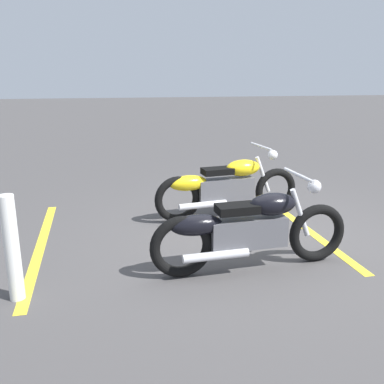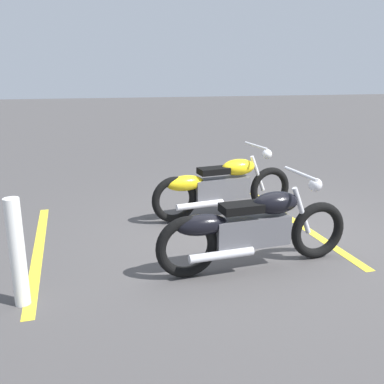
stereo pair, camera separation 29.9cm
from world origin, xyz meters
TOP-DOWN VIEW (x-y plane):
  - ground_plane at (0.00, 0.00)m, footprint 60.00×60.00m
  - motorcycle_bright_foreground at (0.30, -0.86)m, footprint 2.22×0.69m
  - motorcycle_dark_foreground at (0.49, 0.88)m, footprint 2.23×0.62m
  - bollard_post at (2.82, 1.12)m, footprint 0.14×0.14m
  - parking_stripe_near at (-0.67, -0.32)m, footprint 0.26×3.20m
  - parking_stripe_mid at (2.81, -0.17)m, footprint 0.26×3.20m

SIDE VIEW (x-z plane):
  - ground_plane at x=0.00m, z-range 0.00..0.00m
  - parking_stripe_near at x=-0.67m, z-range 0.00..0.01m
  - parking_stripe_mid at x=2.81m, z-range 0.00..0.01m
  - motorcycle_bright_foreground at x=0.30m, z-range -0.06..0.98m
  - motorcycle_dark_foreground at x=0.49m, z-range -0.06..0.98m
  - bollard_post at x=2.82m, z-range 0.00..1.02m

